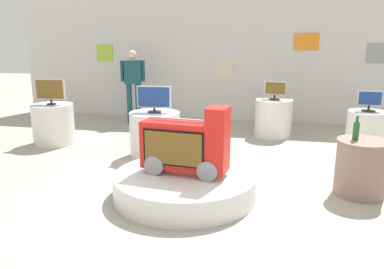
{
  "coord_description": "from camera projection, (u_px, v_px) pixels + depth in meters",
  "views": [
    {
      "loc": [
        0.81,
        -4.5,
        1.95
      ],
      "look_at": [
        -0.16,
        0.27,
        0.72
      ],
      "focal_mm": 35.8,
      "sensor_mm": 36.0,
      "label": 1
    }
  ],
  "objects": [
    {
      "name": "ground_plane",
      "position": [
        200.0,
        195.0,
        4.91
      ],
      "size": [
        30.0,
        30.0,
        0.0
      ],
      "primitive_type": "plane",
      "color": "#A8A091"
    },
    {
      "name": "novelty_firetruck_tv",
      "position": [
        186.0,
        147.0,
        4.7
      ],
      "size": [
        1.1,
        0.5,
        0.87
      ],
      "color": "gray",
      "rests_on": "main_display_pedestal"
    },
    {
      "name": "tv_on_left_rear",
      "position": [
        154.0,
        99.0,
        6.3
      ],
      "size": [
        0.57,
        0.23,
        0.44
      ],
      "color": "black",
      "rests_on": "display_pedestal_left_rear"
    },
    {
      "name": "main_display_pedestal",
      "position": [
        185.0,
        185.0,
        4.83
      ],
      "size": [
        1.79,
        1.79,
        0.3
      ],
      "primitive_type": "cylinder",
      "color": "silver",
      "rests_on": "ground"
    },
    {
      "name": "tv_on_right_rear",
      "position": [
        50.0,
        90.0,
        7.06
      ],
      "size": [
        0.56,
        0.17,
        0.47
      ],
      "color": "black",
      "rests_on": "display_pedestal_right_rear"
    },
    {
      "name": "tv_on_center_rear",
      "position": [
        370.0,
        101.0,
        6.41
      ],
      "size": [
        0.38,
        0.23,
        0.34
      ],
      "color": "black",
      "rests_on": "display_pedestal_center_rear"
    },
    {
      "name": "side_table_round",
      "position": [
        361.0,
        167.0,
        4.83
      ],
      "size": [
        0.64,
        0.64,
        0.72
      ],
      "color": "gray",
      "rests_on": "ground"
    },
    {
      "name": "tv_on_far_right",
      "position": [
        275.0,
        90.0,
        7.64
      ],
      "size": [
        0.43,
        0.21,
        0.36
      ],
      "color": "black",
      "rests_on": "display_pedestal_far_right"
    },
    {
      "name": "bottle_on_side_table",
      "position": [
        356.0,
        130.0,
        4.73
      ],
      "size": [
        0.08,
        0.08,
        0.3
      ],
      "color": "#195926",
      "rests_on": "side_table_round"
    },
    {
      "name": "display_pedestal_right_rear",
      "position": [
        53.0,
        124.0,
        7.22
      ],
      "size": [
        0.76,
        0.76,
        0.75
      ],
      "primitive_type": "cylinder",
      "color": "silver",
      "rests_on": "ground"
    },
    {
      "name": "display_pedestal_left_rear",
      "position": [
        155.0,
        134.0,
        6.45
      ],
      "size": [
        0.84,
        0.84,
        0.75
      ],
      "primitive_type": "cylinder",
      "color": "silver",
      "rests_on": "ground"
    },
    {
      "name": "back_wall_display",
      "position": [
        237.0,
        61.0,
        9.08
      ],
      "size": [
        10.95,
        0.13,
        2.85
      ],
      "color": "silver",
      "rests_on": "ground"
    },
    {
      "name": "display_pedestal_center_rear",
      "position": [
        366.0,
        133.0,
        6.55
      ],
      "size": [
        0.65,
        0.65,
        0.75
      ],
      "primitive_type": "cylinder",
      "color": "silver",
      "rests_on": "ground"
    },
    {
      "name": "shopper_browsing_near_truck",
      "position": [
        133.0,
        81.0,
        8.82
      ],
      "size": [
        0.54,
        0.29,
        1.69
      ],
      "color": "#194751",
      "rests_on": "ground"
    },
    {
      "name": "display_pedestal_far_right",
      "position": [
        273.0,
        118.0,
        7.79
      ],
      "size": [
        0.75,
        0.75,
        0.75
      ],
      "primitive_type": "cylinder",
      "color": "silver",
      "rests_on": "ground"
    }
  ]
}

